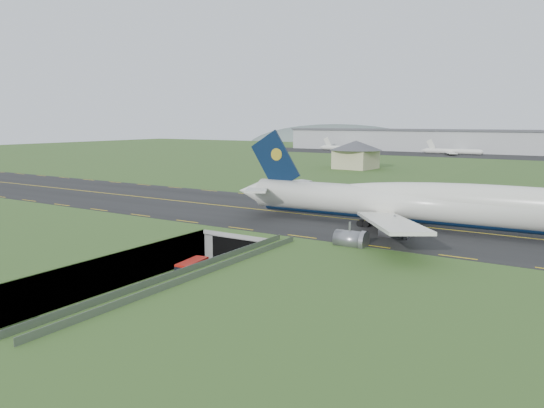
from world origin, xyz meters
The scene contains 10 objects.
ground centered at (0.00, 0.00, 0.00)m, with size 900.00×900.00×0.00m, color #395C25.
airfield_deck centered at (0.00, 0.00, 3.00)m, with size 800.00×800.00×6.00m, color gray.
trench_road centered at (0.00, -7.50, 0.10)m, with size 12.00×75.00×0.20m, color slate.
taxiway centered at (0.00, 33.00, 6.09)m, with size 800.00×44.00×0.18m, color black.
tunnel_portal centered at (0.00, 16.71, 3.33)m, with size 17.00×22.30×6.00m.
guideway centered at (11.00, -19.11, 5.32)m, with size 3.00×53.00×7.05m.
jumbo_jet centered at (31.95, 30.63, 11.37)m, with size 93.54×60.35×19.97m.
shuttle_tram centered at (-1.81, -3.01, 1.62)m, with size 3.69×7.46×2.93m.
service_building centered at (-36.44, 148.49, 13.51)m, with size 25.29×25.29×12.68m.
cargo_terminal centered at (-0.15, 299.41, 13.96)m, with size 320.00×67.00×15.60m.
Camera 1 is at (58.53, -72.11, 27.40)m, focal length 35.00 mm.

